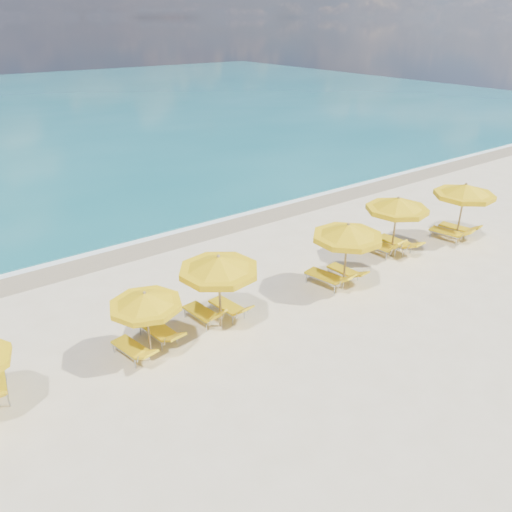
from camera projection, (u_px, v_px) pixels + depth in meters
ground_plane at (281, 302)px, 17.50m from camera, size 120.00×120.00×0.00m
wet_sand_band at (180, 235)px, 22.87m from camera, size 120.00×2.60×0.01m
foam_line at (172, 230)px, 23.45m from camera, size 120.00×1.20×0.03m
whitecap_far at (168, 144)px, 39.21m from camera, size 18.00×0.30×0.05m
umbrella_2 at (145, 301)px, 13.99m from camera, size 2.17×2.17×2.14m
umbrella_3 at (219, 266)px, 15.18m from camera, size 3.03×3.03×2.55m
umbrella_4 at (348, 233)px, 17.49m from camera, size 3.34×3.34×2.56m
umbrella_5 at (397, 205)px, 20.04m from camera, size 2.94×2.94×2.56m
umbrella_6 at (465, 191)px, 21.50m from camera, size 3.22×3.22×2.63m
lounger_2_left at (132, 352)px, 14.56m from camera, size 0.87×1.76×0.64m
lounger_2_right at (159, 334)px, 15.32m from camera, size 0.82×1.91×0.71m
lounger_3_left at (203, 316)px, 16.23m from camera, size 0.78×1.76×0.84m
lounger_3_right at (228, 310)px, 16.61m from camera, size 0.79×1.78×0.74m
lounger_4_left at (326, 280)px, 18.44m from camera, size 1.00×2.00×0.81m
lounger_4_right at (344, 274)px, 18.99m from camera, size 0.69×1.70×0.62m
lounger_5_left at (379, 249)px, 20.92m from camera, size 0.78×1.97×0.97m
lounger_5_right at (395, 245)px, 21.26m from camera, size 0.79×2.09×0.75m
lounger_6_left at (447, 235)px, 22.27m from camera, size 0.95×1.94×0.76m
lounger_6_right at (456, 230)px, 22.80m from camera, size 0.92×1.87×0.71m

